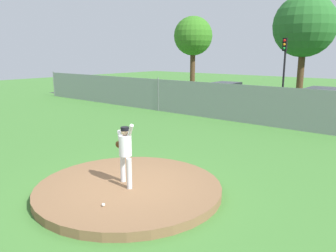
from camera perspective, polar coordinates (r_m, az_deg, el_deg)
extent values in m
plane|color=#427A33|center=(13.52, 12.03, -3.15)|extent=(80.00, 80.00, 0.00)
cube|color=#2B2B2D|center=(21.27, 22.78, 1.75)|extent=(44.00, 7.00, 0.01)
cylinder|color=brown|center=(8.87, -6.64, -10.52)|extent=(4.76, 4.76, 0.22)
cylinder|color=silver|center=(8.93, -7.68, -6.97)|extent=(0.13, 0.13, 0.78)
cylinder|color=silver|center=(8.46, -6.61, -8.04)|extent=(0.13, 0.13, 0.78)
cylinder|color=silver|center=(8.49, -7.28, -3.32)|extent=(0.32, 0.32, 0.53)
cylinder|color=silver|center=(8.28, -6.49, -1.09)|extent=(0.38, 0.24, 0.47)
cylinder|color=silver|center=(8.59, -8.13, -2.24)|extent=(0.29, 0.20, 0.46)
ellipsoid|color=#4C2D14|center=(8.75, -8.38, -3.13)|extent=(0.20, 0.12, 0.18)
sphere|color=tan|center=(8.41, -7.34, -0.93)|extent=(0.20, 0.20, 0.20)
cylinder|color=black|center=(8.39, -7.36, -0.46)|extent=(0.21, 0.21, 0.09)
sphere|color=white|center=(7.75, -10.94, -13.01)|extent=(0.07, 0.07, 0.07)
cube|color=gray|center=(16.91, 18.53, 2.97)|extent=(38.77, 0.03, 1.97)
cylinder|color=slate|center=(29.87, -18.82, 6.82)|extent=(0.07, 0.07, 2.07)
cylinder|color=slate|center=(20.93, -1.67, 5.41)|extent=(0.07, 0.07, 2.07)
cube|color=tan|center=(20.84, 24.64, 3.21)|extent=(1.93, 4.30, 0.67)
cube|color=black|center=(20.76, 24.80, 4.99)|extent=(1.74, 2.38, 0.64)
cylinder|color=black|center=(22.16, 25.40, 2.74)|extent=(1.92, 0.68, 0.64)
cylinder|color=black|center=(19.63, 23.61, 1.81)|extent=(1.92, 0.68, 0.64)
cube|color=#A81919|center=(23.13, 9.28, 4.96)|extent=(1.93, 4.75, 0.67)
cube|color=black|center=(23.06, 9.34, 6.53)|extent=(1.70, 2.64, 0.60)
cylinder|color=black|center=(24.46, 10.87, 4.50)|extent=(1.82, 0.71, 0.64)
cylinder|color=black|center=(21.92, 7.46, 3.73)|extent=(1.82, 0.71, 0.64)
cylinder|color=black|center=(25.79, 19.11, 8.84)|extent=(0.14, 0.14, 4.58)
cube|color=black|center=(25.60, 19.26, 12.95)|extent=(0.28, 0.24, 0.90)
sphere|color=red|center=(25.50, 19.21, 13.57)|extent=(0.18, 0.18, 0.18)
sphere|color=orange|center=(25.49, 19.16, 12.96)|extent=(0.18, 0.18, 0.18)
sphere|color=green|center=(25.48, 19.12, 12.36)|extent=(0.18, 0.18, 0.18)
cylinder|color=#4C331E|center=(35.55, 4.20, 9.67)|extent=(0.52, 0.52, 3.89)
sphere|color=#367820|center=(35.56, 4.28, 15.03)|extent=(3.94, 3.94, 3.94)
cylinder|color=#4C331E|center=(30.13, 21.61, 8.45)|extent=(0.54, 0.54, 3.95)
sphere|color=#286728|center=(30.16, 22.19, 15.51)|extent=(5.00, 5.00, 5.00)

